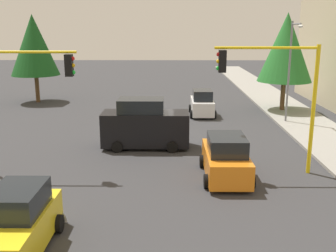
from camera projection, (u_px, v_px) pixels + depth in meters
ground_plane at (153, 138)px, 24.48m from camera, size 120.00×120.00×0.00m
sidewalk_kerb at (299, 119)px, 29.20m from camera, size 80.00×4.00×0.15m
lane_arrow_near at (47, 230)px, 13.33m from camera, size 2.40×1.10×1.10m
traffic_signal_near_right at (18, 86)px, 17.75m from camera, size 0.36×4.59×5.68m
traffic_signal_near_left at (275, 84)px, 17.60m from camera, size 0.36×4.59×5.87m
street_lamp_curbside at (291, 61)px, 26.84m from camera, size 2.15×0.28×7.00m
tree_opposite_side at (34, 45)px, 35.03m from camera, size 4.23×4.23×7.72m
tree_roadside_mid at (286, 48)px, 30.93m from camera, size 4.22×4.22×7.71m
delivery_van_black at (145, 125)px, 22.23m from camera, size 2.22×4.80×2.77m
car_white at (202, 104)px, 30.56m from camera, size 3.67×1.93×1.98m
car_orange at (226, 158)px, 17.79m from camera, size 4.18×2.12×1.98m
car_yellow at (18, 224)px, 11.86m from camera, size 3.90×1.95×1.98m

